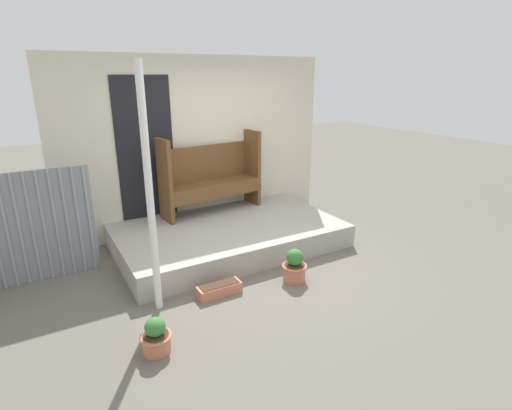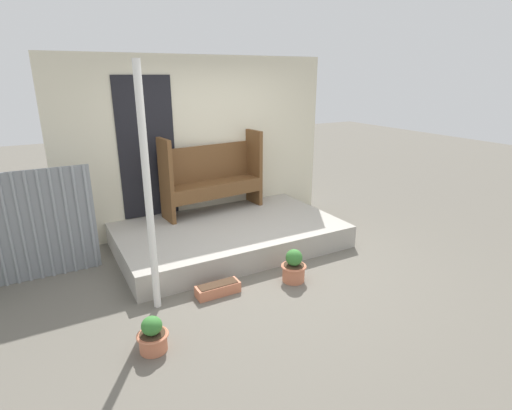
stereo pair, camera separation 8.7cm
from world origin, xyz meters
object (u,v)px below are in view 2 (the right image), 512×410
object	(u,v)px
support_post	(148,194)
flower_pot_left	(153,336)
flower_pot_middle	(294,267)
planter_box_rect	(218,289)
bench	(212,174)

from	to	relation	value
support_post	flower_pot_left	distance (m)	1.30
support_post	flower_pot_middle	size ratio (longest dim) A/B	6.18
flower_pot_middle	planter_box_rect	xyz separation A→B (m)	(-0.91, 0.15, -0.11)
bench	flower_pot_left	bearing A→B (deg)	-129.66
support_post	flower_pot_left	xyz separation A→B (m)	(-0.23, -0.69, -1.09)
flower_pot_middle	flower_pot_left	bearing A→B (deg)	-166.16
support_post	planter_box_rect	world-z (taller)	support_post
bench	flower_pot_left	distance (m)	3.02
flower_pot_middle	planter_box_rect	size ratio (longest dim) A/B	0.81
flower_pot_middle	support_post	bearing A→B (deg)	171.11
bench	flower_pot_left	size ratio (longest dim) A/B	4.74
bench	planter_box_rect	distance (m)	2.15
flower_pot_left	planter_box_rect	size ratio (longest dim) A/B	0.68
support_post	flower_pot_middle	bearing A→B (deg)	-8.89
support_post	flower_pot_middle	world-z (taller)	support_post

